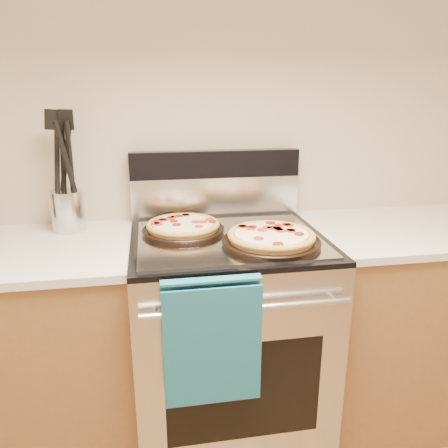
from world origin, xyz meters
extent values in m
plane|color=#C8B490|center=(0.00, 2.00, 1.35)|extent=(4.00, 0.00, 4.00)
cube|color=#B7B7BC|center=(0.00, 1.65, 0.45)|extent=(0.76, 0.68, 0.90)
cube|color=black|center=(0.00, 1.31, 0.45)|extent=(0.56, 0.01, 0.40)
cube|color=black|center=(0.00, 1.65, 0.91)|extent=(0.76, 0.68, 0.02)
cube|color=silver|center=(0.00, 1.96, 1.01)|extent=(0.76, 0.06, 0.18)
cube|color=black|center=(0.00, 1.96, 1.16)|extent=(0.76, 0.06, 0.12)
cylinder|color=silver|center=(0.00, 1.27, 0.80)|extent=(0.70, 0.03, 0.03)
cube|color=gray|center=(0.00, 1.62, 0.92)|extent=(0.70, 0.55, 0.01)
cube|color=brown|center=(-0.88, 1.68, 0.44)|extent=(1.00, 0.62, 0.88)
cube|color=brown|center=(0.88, 1.68, 0.44)|extent=(1.00, 0.62, 0.88)
cube|color=beige|center=(0.88, 1.68, 0.90)|extent=(1.02, 0.64, 0.03)
cylinder|color=silver|center=(-0.64, 1.88, 1.00)|extent=(0.17, 0.17, 0.17)
camera|label=1|loc=(-0.29, 0.04, 1.48)|focal=35.00mm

